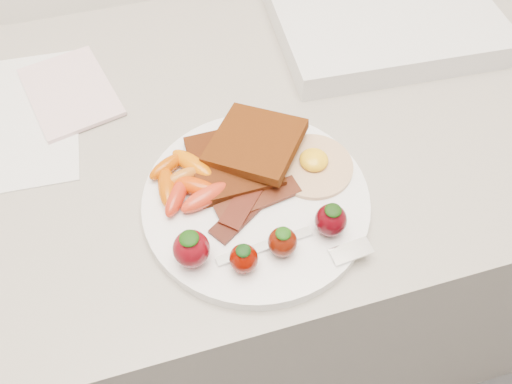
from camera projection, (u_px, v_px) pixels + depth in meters
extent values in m
cube|color=gray|center=(232.00, 268.00, 1.05)|extent=(2.00, 0.60, 0.90)
cylinder|color=white|center=(256.00, 201.00, 0.60)|extent=(0.27, 0.27, 0.02)
cube|color=black|center=(234.00, 162.00, 0.61)|extent=(0.10, 0.10, 0.01)
cube|color=black|center=(255.00, 142.00, 0.61)|extent=(0.14, 0.14, 0.02)
cylinder|color=beige|center=(313.00, 166.00, 0.61)|extent=(0.13, 0.13, 0.01)
ellipsoid|color=yellow|center=(314.00, 160.00, 0.61)|extent=(0.05, 0.05, 0.02)
cube|color=black|center=(247.00, 209.00, 0.58)|extent=(0.10, 0.08, 0.00)
cube|color=black|center=(258.00, 199.00, 0.58)|extent=(0.11, 0.04, 0.00)
cube|color=#380609|center=(249.00, 193.00, 0.58)|extent=(0.09, 0.09, 0.00)
ellipsoid|color=#C56618|center=(182.00, 177.00, 0.59)|extent=(0.05, 0.03, 0.02)
ellipsoid|color=#C53802|center=(194.00, 186.00, 0.59)|extent=(0.06, 0.05, 0.02)
ellipsoid|color=#B82812|center=(177.00, 197.00, 0.58)|extent=(0.05, 0.06, 0.02)
ellipsoid|color=#E26A00|center=(192.00, 164.00, 0.60)|extent=(0.06, 0.07, 0.02)
ellipsoid|color=#BC4A00|center=(167.00, 166.00, 0.60)|extent=(0.05, 0.04, 0.02)
ellipsoid|color=red|center=(205.00, 197.00, 0.58)|extent=(0.07, 0.04, 0.02)
ellipsoid|color=#BB4A00|center=(167.00, 187.00, 0.59)|extent=(0.03, 0.06, 0.02)
ellipsoid|color=#60060E|center=(191.00, 249.00, 0.52)|extent=(0.04, 0.04, 0.04)
ellipsoid|color=#113809|center=(189.00, 238.00, 0.51)|extent=(0.02, 0.02, 0.01)
ellipsoid|color=#620800|center=(244.00, 259.00, 0.52)|extent=(0.03, 0.03, 0.03)
ellipsoid|color=black|center=(243.00, 251.00, 0.51)|extent=(0.02, 0.02, 0.01)
ellipsoid|color=#531004|center=(282.00, 242.00, 0.53)|extent=(0.03, 0.03, 0.04)
ellipsoid|color=#17480B|center=(283.00, 233.00, 0.52)|extent=(0.02, 0.02, 0.01)
ellipsoid|color=#47030A|center=(331.00, 220.00, 0.55)|extent=(0.04, 0.04, 0.04)
ellipsoid|color=black|center=(333.00, 210.00, 0.53)|extent=(0.02, 0.02, 0.01)
cube|color=silver|center=(265.00, 246.00, 0.55)|extent=(0.11, 0.02, 0.00)
cube|color=silver|center=(351.00, 251.00, 0.55)|extent=(0.05, 0.03, 0.00)
cube|color=white|center=(8.00, 119.00, 0.68)|extent=(0.20, 0.26, 0.00)
cube|color=silver|center=(70.00, 91.00, 0.71)|extent=(0.14, 0.18, 0.01)
cube|color=white|center=(382.00, 17.00, 0.78)|extent=(0.35, 0.29, 0.04)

